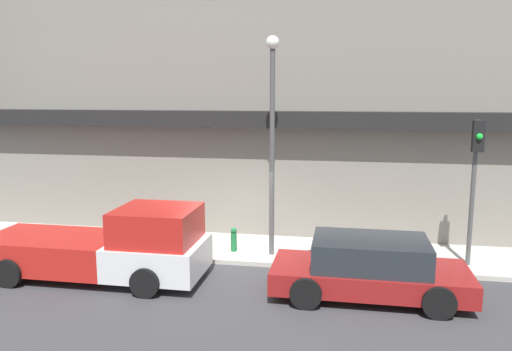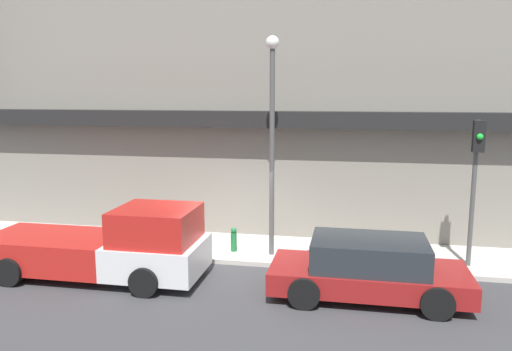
# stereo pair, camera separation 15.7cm
# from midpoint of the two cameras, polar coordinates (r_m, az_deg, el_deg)

# --- Properties ---
(ground_plane) EXTENTS (80.00, 80.00, 0.00)m
(ground_plane) POSITION_cam_midpoint_polar(r_m,az_deg,el_deg) (13.88, -3.76, -10.14)
(ground_plane) COLOR #38383A
(sidewalk) EXTENTS (36.00, 2.61, 0.13)m
(sidewalk) POSITION_cam_midpoint_polar(r_m,az_deg,el_deg) (15.07, -2.55, -8.29)
(sidewalk) COLOR #B7B2A8
(sidewalk) RESTS_ON ground
(building) EXTENTS (19.80, 3.80, 10.33)m
(building) POSITION_cam_midpoint_polar(r_m,az_deg,el_deg) (17.08, -0.63, 9.66)
(building) COLOR gray
(building) RESTS_ON ground
(pickup_truck) EXTENTS (5.63, 2.18, 1.88)m
(pickup_truck) POSITION_cam_midpoint_polar(r_m,az_deg,el_deg) (13.20, -16.74, -7.84)
(pickup_truck) COLOR silver
(pickup_truck) RESTS_ON ground
(parked_car) EXTENTS (4.45, 2.09, 1.37)m
(parked_car) POSITION_cam_midpoint_polar(r_m,az_deg,el_deg) (11.89, 12.47, -10.29)
(parked_car) COLOR maroon
(parked_car) RESTS_ON ground
(fire_hydrant) EXTENTS (0.17, 0.17, 0.70)m
(fire_hydrant) POSITION_cam_midpoint_polar(r_m,az_deg,el_deg) (14.50, -2.87, -7.31)
(fire_hydrant) COLOR #196633
(fire_hydrant) RESTS_ON sidewalk
(street_lamp) EXTENTS (0.36, 0.36, 6.02)m
(street_lamp) POSITION_cam_midpoint_polar(r_m,az_deg,el_deg) (13.62, 1.53, 6.07)
(street_lamp) COLOR #4C4C4C
(street_lamp) RESTS_ON sidewalk
(traffic_light) EXTENTS (0.28, 0.42, 3.84)m
(traffic_light) POSITION_cam_midpoint_polar(r_m,az_deg,el_deg) (13.95, 23.47, 0.87)
(traffic_light) COLOR #4C4C4C
(traffic_light) RESTS_ON sidewalk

